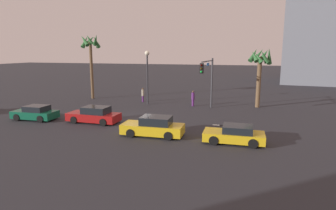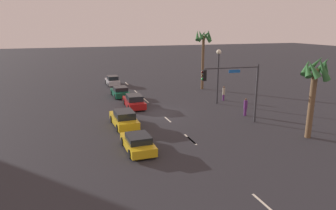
# 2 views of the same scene
# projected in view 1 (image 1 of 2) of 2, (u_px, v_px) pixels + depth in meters

# --- Properties ---
(ground_plane) EXTENTS (220.00, 220.00, 0.00)m
(ground_plane) POSITION_uv_depth(u_px,v_px,m) (138.00, 120.00, 26.50)
(ground_plane) COLOR #28282D
(lane_stripe_1) EXTENTS (2.16, 0.14, 0.01)m
(lane_stripe_1) POSITION_uv_depth(u_px,v_px,m) (36.00, 112.00, 29.55)
(lane_stripe_1) COLOR silver
(lane_stripe_1) RESTS_ON ground_plane
(lane_stripe_2) EXTENTS (2.51, 0.14, 0.01)m
(lane_stripe_2) POSITION_uv_depth(u_px,v_px,m) (81.00, 116.00, 28.12)
(lane_stripe_2) COLOR silver
(lane_stripe_2) RESTS_ON ground_plane
(lane_stripe_3) EXTENTS (1.85, 0.14, 0.01)m
(lane_stripe_3) POSITION_uv_depth(u_px,v_px,m) (163.00, 121.00, 25.82)
(lane_stripe_3) COLOR silver
(lane_stripe_3) RESTS_ON ground_plane
(lane_stripe_4) EXTENTS (2.29, 0.14, 0.01)m
(lane_stripe_4) POSITION_uv_depth(u_px,v_px,m) (226.00, 126.00, 24.30)
(lane_stripe_4) COLOR silver
(lane_stripe_4) RESTS_ON ground_plane
(lane_stripe_5) EXTENTS (1.90, 0.14, 0.01)m
(lane_stripe_5) POSITION_uv_depth(u_px,v_px,m) (231.00, 126.00, 24.19)
(lane_stripe_5) COLOR silver
(lane_stripe_5) RESTS_ON ground_plane
(car_0) EXTENTS (4.08, 2.04, 1.33)m
(car_0) POSITION_uv_depth(u_px,v_px,m) (35.00, 113.00, 26.39)
(car_0) COLOR #0F5138
(car_0) RESTS_ON ground_plane
(car_2) EXTENTS (4.70, 2.00, 1.44)m
(car_2) POSITION_uv_depth(u_px,v_px,m) (94.00, 115.00, 25.33)
(car_2) COLOR maroon
(car_2) RESTS_ON ground_plane
(car_3) EXTENTS (4.17, 1.98, 1.25)m
(car_3) POSITION_uv_depth(u_px,v_px,m) (235.00, 135.00, 19.67)
(car_3) COLOR gold
(car_3) RESTS_ON ground_plane
(car_4) EXTENTS (4.69, 2.06, 1.48)m
(car_4) POSITION_uv_depth(u_px,v_px,m) (154.00, 127.00, 21.37)
(car_4) COLOR gold
(car_4) RESTS_ON ground_plane
(traffic_signal) EXTENTS (0.58, 5.63, 5.53)m
(traffic_signal) POSITION_uv_depth(u_px,v_px,m) (208.00, 75.00, 29.50)
(traffic_signal) COLOR #38383D
(traffic_signal) RESTS_ON ground_plane
(streetlamp) EXTENTS (0.56, 0.56, 6.32)m
(streetlamp) POSITION_uv_depth(u_px,v_px,m) (147.00, 67.00, 33.25)
(streetlamp) COLOR #2D2D33
(streetlamp) RESTS_ON ground_plane
(pedestrian_0) EXTENTS (0.38, 0.38, 1.78)m
(pedestrian_0) POSITION_uv_depth(u_px,v_px,m) (143.00, 94.00, 35.65)
(pedestrian_0) COLOR #59266B
(pedestrian_0) RESTS_ON ground_plane
(pedestrian_1) EXTENTS (0.48, 0.48, 1.80)m
(pedestrian_1) POSITION_uv_depth(u_px,v_px,m) (193.00, 98.00, 32.81)
(pedestrian_1) COLOR #59266B
(pedestrian_1) RESTS_ON ground_plane
(palm_tree_0) EXTENTS (2.44, 2.57, 8.51)m
(palm_tree_0) POSITION_uv_depth(u_px,v_px,m) (90.00, 49.00, 37.13)
(palm_tree_0) COLOR brown
(palm_tree_0) RESTS_ON ground_plane
(palm_tree_1) EXTENTS (2.71, 2.46, 6.73)m
(palm_tree_1) POSITION_uv_depth(u_px,v_px,m) (260.00, 63.00, 31.46)
(palm_tree_1) COLOR brown
(palm_tree_1) RESTS_ON ground_plane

